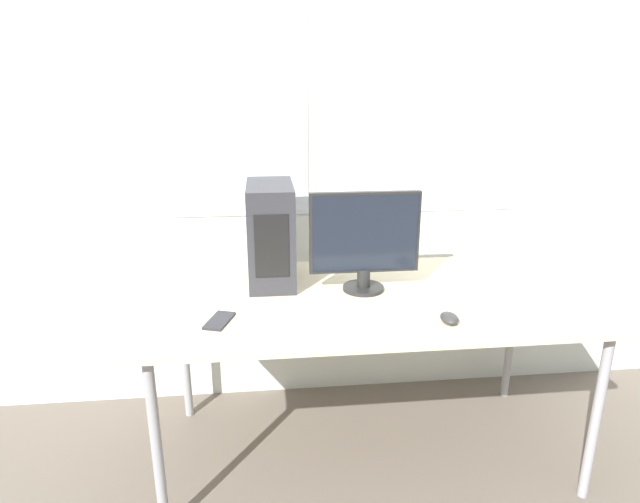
# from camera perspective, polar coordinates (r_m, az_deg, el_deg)

# --- Properties ---
(wall_back) EXTENTS (8.00, 0.07, 2.70)m
(wall_back) POSITION_cam_1_polar(r_m,az_deg,el_deg) (2.68, 3.18, 11.66)
(wall_back) COLOR silver
(wall_back) RESTS_ON ground_plane
(desk) EXTENTS (1.84, 0.91, 0.78)m
(desk) POSITION_cam_1_polar(r_m,az_deg,el_deg) (2.28, 5.26, -5.78)
(desk) COLOR beige
(desk) RESTS_ON ground_plane
(pc_tower) EXTENTS (0.20, 0.39, 0.44)m
(pc_tower) POSITION_cam_1_polar(r_m,az_deg,el_deg) (2.35, -5.26, 1.93)
(pc_tower) COLOR #2D2D33
(pc_tower) RESTS_ON desk
(monitor_main) EXTENTS (0.46, 0.18, 0.43)m
(monitor_main) POSITION_cam_1_polar(r_m,az_deg,el_deg) (2.23, 4.78, 1.29)
(monitor_main) COLOR black
(monitor_main) RESTS_ON desk
(keyboard) EXTENTS (0.48, 0.16, 0.02)m
(keyboard) POSITION_cam_1_polar(r_m,az_deg,el_deg) (1.99, 5.15, -7.39)
(keyboard) COLOR silver
(keyboard) RESTS_ON desk
(mouse) EXTENTS (0.07, 0.10, 0.03)m
(mouse) POSITION_cam_1_polar(r_m,az_deg,el_deg) (2.05, 13.64, -6.91)
(mouse) COLOR #2D2D2D
(mouse) RESTS_ON desk
(cell_phone) EXTENTS (0.12, 0.17, 0.01)m
(cell_phone) POSITION_cam_1_polar(r_m,az_deg,el_deg) (2.04, -10.70, -7.26)
(cell_phone) COLOR #232328
(cell_phone) RESTS_ON desk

